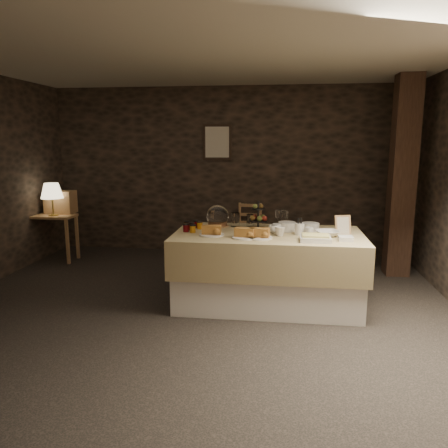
# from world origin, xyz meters

# --- Properties ---
(ground_plane) EXTENTS (5.50, 5.00, 0.01)m
(ground_plane) POSITION_xyz_m (0.00, 0.00, 0.00)
(ground_plane) COLOR black
(ground_plane) RESTS_ON ground
(room_shell) EXTENTS (5.52, 5.02, 2.60)m
(room_shell) POSITION_xyz_m (0.00, 0.00, 1.56)
(room_shell) COLOR black
(room_shell) RESTS_ON ground
(buffet_table) EXTENTS (2.02, 1.07, 0.80)m
(buffet_table) POSITION_xyz_m (0.72, 0.25, 0.46)
(buffet_table) COLOR silver
(buffet_table) RESTS_ON ground_plane
(console_table) EXTENTS (0.65, 0.37, 0.69)m
(console_table) POSITION_xyz_m (-2.50, 1.61, 0.56)
(console_table) COLOR #9C794C
(console_table) RESTS_ON ground_plane
(table_lamp) EXTENTS (0.32, 0.32, 0.48)m
(table_lamp) POSITION_xyz_m (-2.45, 1.56, 1.05)
(table_lamp) COLOR #B89B45
(table_lamp) RESTS_ON console_table
(wine_rack) EXTENTS (0.42, 0.26, 0.34)m
(wine_rack) POSITION_xyz_m (-2.45, 1.79, 0.86)
(wine_rack) COLOR #9C794C
(wine_rack) RESTS_ON console_table
(chair) EXTENTS (0.41, 0.39, 0.64)m
(chair) POSITION_xyz_m (0.37, 2.23, 0.36)
(chair) COLOR #9C794C
(chair) RESTS_ON ground_plane
(timber_column) EXTENTS (0.30, 0.30, 2.60)m
(timber_column) POSITION_xyz_m (2.41, 1.58, 1.30)
(timber_column) COLOR black
(timber_column) RESTS_ON ground_plane
(framed_picture) EXTENTS (0.45, 0.04, 0.55)m
(framed_picture) POSITION_xyz_m (-0.15, 2.47, 1.75)
(framed_picture) COLOR black
(framed_picture) RESTS_ON room_shell
(plate_stack_a) EXTENTS (0.19, 0.19, 0.10)m
(plate_stack_a) POSITION_xyz_m (0.92, 0.39, 0.85)
(plate_stack_a) COLOR silver
(plate_stack_a) RESTS_ON buffet_table
(plate_stack_b) EXTENTS (0.20, 0.20, 0.08)m
(plate_stack_b) POSITION_xyz_m (1.18, 0.45, 0.84)
(plate_stack_b) COLOR silver
(plate_stack_b) RESTS_ON buffet_table
(cutlery_holder) EXTENTS (0.10, 0.10, 0.12)m
(cutlery_holder) POSITION_xyz_m (1.05, 0.21, 0.86)
(cutlery_holder) COLOR silver
(cutlery_holder) RESTS_ON buffet_table
(cup_a) EXTENTS (0.14, 0.14, 0.09)m
(cup_a) POSITION_xyz_m (0.78, 0.26, 0.84)
(cup_a) COLOR silver
(cup_a) RESTS_ON buffet_table
(cup_b) EXTENTS (0.13, 0.13, 0.10)m
(cup_b) POSITION_xyz_m (0.85, 0.12, 0.85)
(cup_b) COLOR silver
(cup_b) RESTS_ON buffet_table
(mug_c) EXTENTS (0.09, 0.09, 0.09)m
(mug_c) POSITION_xyz_m (0.81, 0.30, 0.85)
(mug_c) COLOR silver
(mug_c) RESTS_ON buffet_table
(mug_d) EXTENTS (0.08, 0.08, 0.09)m
(mug_d) POSITION_xyz_m (1.15, 0.16, 0.84)
(mug_d) COLOR silver
(mug_d) RESTS_ON buffet_table
(bowl) EXTENTS (0.29, 0.29, 0.06)m
(bowl) POSITION_xyz_m (1.34, 0.19, 0.83)
(bowl) COLOR silver
(bowl) RESTS_ON buffet_table
(cake_dome) EXTENTS (0.26, 0.26, 0.26)m
(cake_dome) POSITION_xyz_m (0.13, 0.55, 0.90)
(cake_dome) COLOR #9C794C
(cake_dome) RESTS_ON buffet_table
(fruit_stand) EXTENTS (0.22, 0.22, 0.31)m
(fruit_stand) POSITION_xyz_m (0.60, 0.52, 0.92)
(fruit_stand) COLOR black
(fruit_stand) RESTS_ON buffet_table
(bread_platter_left) EXTENTS (0.26, 0.26, 0.11)m
(bread_platter_left) POSITION_xyz_m (0.14, 0.06, 0.84)
(bread_platter_left) COLOR silver
(bread_platter_left) RESTS_ON buffet_table
(bread_platter_center) EXTENTS (0.26, 0.26, 0.11)m
(bread_platter_center) POSITION_xyz_m (0.49, -0.03, 0.84)
(bread_platter_center) COLOR silver
(bread_platter_center) RESTS_ON buffet_table
(bread_platter_right) EXTENTS (0.26, 0.26, 0.11)m
(bread_platter_right) POSITION_xyz_m (0.64, -0.01, 0.84)
(bread_platter_right) COLOR silver
(bread_platter_right) RESTS_ON buffet_table
(jam_jars) EXTENTS (0.20, 0.32, 0.07)m
(jam_jars) POSITION_xyz_m (-0.12, 0.31, 0.84)
(jam_jars) COLOR #630B10
(jam_jars) RESTS_ON buffet_table
(tart_dish) EXTENTS (0.30, 0.22, 0.07)m
(tart_dish) POSITION_xyz_m (1.20, -0.08, 0.83)
(tart_dish) COLOR silver
(tart_dish) RESTS_ON buffet_table
(square_dish) EXTENTS (0.14, 0.14, 0.04)m
(square_dish) POSITION_xyz_m (1.50, -0.01, 0.82)
(square_dish) COLOR silver
(square_dish) RESTS_ON buffet_table
(menu_frame) EXTENTS (0.18, 0.11, 0.22)m
(menu_frame) POSITION_xyz_m (1.51, 0.32, 0.89)
(menu_frame) COLOR #9C794C
(menu_frame) RESTS_ON buffet_table
(storage_jar_a) EXTENTS (0.10, 0.10, 0.16)m
(storage_jar_a) POSITION_xyz_m (0.33, 0.57, 0.88)
(storage_jar_a) COLOR white
(storage_jar_a) RESTS_ON buffet_table
(storage_jar_b) EXTENTS (0.09, 0.09, 0.14)m
(storage_jar_b) POSITION_xyz_m (0.51, 0.61, 0.87)
(storage_jar_b) COLOR white
(storage_jar_b) RESTS_ON buffet_table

